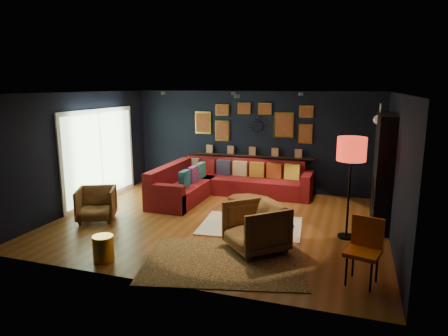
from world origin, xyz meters
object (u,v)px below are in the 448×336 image
(armchair_left, at_px, (96,202))
(floor_lamp, at_px, (351,153))
(gold_stool, at_px, (103,248))
(dog, at_px, (265,221))
(orange_chair, at_px, (365,245))
(coffee_table, at_px, (247,201))
(sectional, at_px, (220,184))
(armchair_right, at_px, (256,225))
(pouf, at_px, (195,189))

(armchair_left, relative_size, floor_lamp, 0.41)
(gold_stool, height_order, floor_lamp, floor_lamp)
(dog, bearing_deg, orange_chair, -55.00)
(coffee_table, bearing_deg, armchair_left, -158.14)
(armchair_left, xyz_separation_m, dog, (3.43, 0.53, -0.19))
(sectional, bearing_deg, floor_lamp, -31.56)
(armchair_left, bearing_deg, sectional, 28.72)
(coffee_table, bearing_deg, sectional, 128.25)
(armchair_left, xyz_separation_m, floor_lamp, (4.93, 0.62, 1.19))
(coffee_table, distance_m, armchair_left, 3.12)
(armchair_left, height_order, gold_stool, armchair_left)
(gold_stool, relative_size, orange_chair, 0.44)
(sectional, relative_size, gold_stool, 8.30)
(armchair_right, bearing_deg, armchair_left, -141.08)
(coffee_table, bearing_deg, dog, -50.08)
(sectional, bearing_deg, gold_stool, -97.15)
(armchair_left, relative_size, orange_chair, 0.81)
(armchair_left, distance_m, floor_lamp, 5.11)
(orange_chair, distance_m, dog, 2.41)
(sectional, relative_size, orange_chair, 3.64)
(dog, bearing_deg, floor_lamp, -9.47)
(floor_lamp, bearing_deg, armchair_right, -142.69)
(armchair_right, bearing_deg, sectional, 165.80)
(armchair_right, bearing_deg, pouf, 175.98)
(armchair_right, distance_m, orange_chair, 1.81)
(sectional, distance_m, dog, 2.58)
(floor_lamp, xyz_separation_m, dog, (-1.50, -0.10, -1.39))
(gold_stool, bearing_deg, dog, 45.18)
(floor_lamp, bearing_deg, pouf, 156.26)
(sectional, height_order, armchair_right, armchair_right)
(coffee_table, relative_size, gold_stool, 2.18)
(pouf, height_order, orange_chair, orange_chair)
(armchair_left, bearing_deg, pouf, 34.42)
(armchair_left, relative_size, armchair_right, 0.84)
(coffee_table, distance_m, orange_chair, 3.21)
(sectional, xyz_separation_m, coffee_table, (1.08, -1.37, 0.03))
(pouf, xyz_separation_m, dog, (2.15, -1.70, -0.03))
(sectional, height_order, dog, sectional)
(orange_chair, distance_m, floor_lamp, 1.99)
(armchair_right, xyz_separation_m, dog, (-0.06, 1.00, -0.26))
(sectional, relative_size, armchair_right, 3.78)
(pouf, bearing_deg, sectional, 30.02)
(armchair_left, relative_size, dog, 0.69)
(gold_stool, bearing_deg, floor_lamp, 31.70)
(coffee_table, height_order, orange_chair, orange_chair)
(sectional, bearing_deg, armchair_left, -125.58)
(gold_stool, distance_m, dog, 3.03)
(sectional, height_order, coffee_table, sectional)
(armchair_right, relative_size, dog, 0.82)
(orange_chair, height_order, dog, orange_chair)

